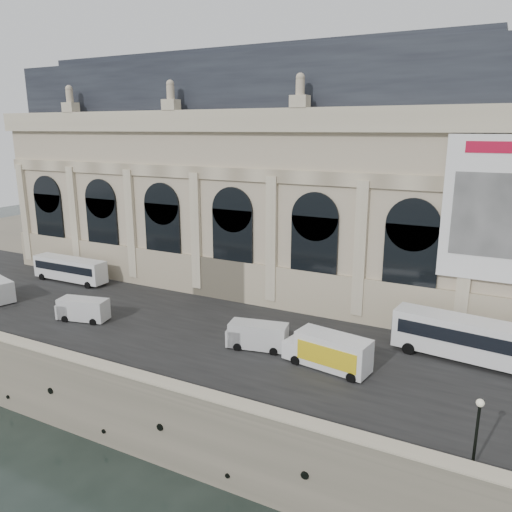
{
  "coord_description": "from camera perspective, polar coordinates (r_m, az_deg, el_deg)",
  "views": [
    {
      "loc": [
        24.18,
        -26.81,
        25.95
      ],
      "look_at": [
        -1.03,
        22.0,
        11.88
      ],
      "focal_mm": 35.0,
      "sensor_mm": 36.0,
      "label": 1
    }
  ],
  "objects": [
    {
      "name": "ground",
      "position": [
        44.46,
        -12.84,
        -21.75
      ],
      "size": [
        260.0,
        260.0,
        0.0
      ],
      "primitive_type": "plane",
      "color": "black",
      "rests_on": "ground"
    },
    {
      "name": "street",
      "position": [
        51.45,
        -3.1,
        -8.44
      ],
      "size": [
        160.0,
        24.0,
        0.06
      ],
      "primitive_type": "cube",
      "color": "#2D2D2D",
      "rests_on": "quay"
    },
    {
      "name": "van_c",
      "position": [
        46.97,
        -0.15,
        -9.07
      ],
      "size": [
        5.89,
        3.17,
        2.49
      ],
      "color": "silver",
      "rests_on": "quay"
    },
    {
      "name": "parapet",
      "position": [
        41.35,
        -12.81,
        -13.9
      ],
      "size": [
        160.0,
        1.4,
        1.21
      ],
      "color": "gray",
      "rests_on": "quay"
    },
    {
      "name": "van_b",
      "position": [
        56.7,
        -19.39,
        -5.76
      ],
      "size": [
        5.75,
        3.19,
        2.42
      ],
      "color": "silver",
      "rests_on": "quay"
    },
    {
      "name": "bus_right",
      "position": [
        47.74,
        23.42,
        -8.71
      ],
      "size": [
        13.56,
        4.29,
        3.93
      ],
      "color": "white",
      "rests_on": "quay"
    },
    {
      "name": "lamp_right",
      "position": [
        34.01,
        23.87,
        -18.19
      ],
      "size": [
        0.48,
        0.48,
        4.69
      ],
      "color": "black",
      "rests_on": "quay"
    },
    {
      "name": "bus_left",
      "position": [
        70.86,
        -20.49,
        -1.38
      ],
      "size": [
        11.16,
        2.68,
        3.28
      ],
      "color": "white",
      "rests_on": "quay"
    },
    {
      "name": "quay",
      "position": [
        70.23,
        5.64,
        -4.78
      ],
      "size": [
        160.0,
        70.0,
        6.0
      ],
      "primitive_type": "cube",
      "color": "gray",
      "rests_on": "ground"
    },
    {
      "name": "box_truck",
      "position": [
        43.7,
        8.26,
        -10.71
      ],
      "size": [
        7.89,
        3.64,
        3.06
      ],
      "color": "white",
      "rests_on": "quay"
    },
    {
      "name": "museum",
      "position": [
        65.38,
        -0.29,
        8.9
      ],
      "size": [
        69.0,
        18.7,
        29.1
      ],
      "color": "#BEAC92",
      "rests_on": "quay"
    }
  ]
}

